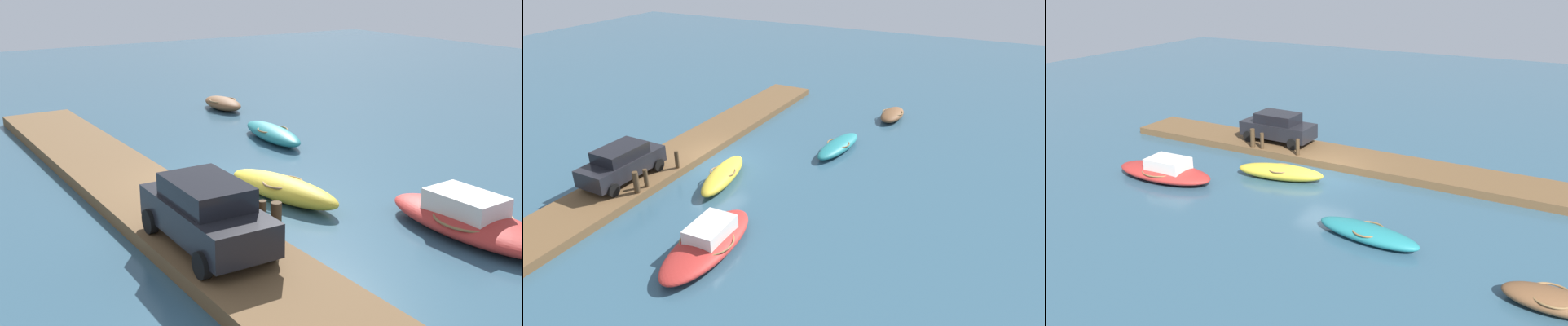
% 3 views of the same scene
% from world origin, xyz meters
% --- Properties ---
extents(ground_plane, '(84.00, 84.00, 0.00)m').
position_xyz_m(ground_plane, '(0.00, 0.00, 0.00)').
color(ground_plane, '#33566B').
extents(dock_platform, '(26.88, 2.98, 0.40)m').
position_xyz_m(dock_platform, '(0.00, -2.24, 0.20)').
color(dock_platform, brown).
rests_on(dock_platform, ground_plane).
extents(motorboat_red, '(5.43, 2.29, 1.13)m').
position_xyz_m(motorboat_red, '(6.72, 4.20, 0.43)').
color(motorboat_red, '#B72D28').
rests_on(motorboat_red, ground_plane).
extents(rowboat_teal, '(4.34, 1.68, 0.62)m').
position_xyz_m(rowboat_teal, '(-4.46, 5.21, 0.31)').
color(rowboat_teal, teal).
rests_on(rowboat_teal, ground_plane).
extents(dinghy_brown, '(2.97, 1.40, 0.62)m').
position_xyz_m(dinghy_brown, '(-11.00, 6.51, 0.32)').
color(dinghy_brown, brown).
rests_on(dinghy_brown, ground_plane).
extents(rowboat_yellow, '(4.56, 2.05, 0.74)m').
position_xyz_m(rowboat_yellow, '(1.70, 1.50, 0.38)').
color(rowboat_yellow, gold).
rests_on(rowboat_yellow, ground_plane).
extents(mooring_post_west, '(0.21, 0.21, 0.91)m').
position_xyz_m(mooring_post_west, '(2.12, -1.00, 0.85)').
color(mooring_post_west, '#47331E').
rests_on(mooring_post_west, dock_platform).
extents(mooring_post_mid_west, '(0.21, 0.21, 0.90)m').
position_xyz_m(mooring_post_mid_west, '(4.39, -1.00, 0.85)').
color(mooring_post_mid_west, '#47331E').
rests_on(mooring_post_mid_west, dock_platform).
extents(mooring_post_mid_east, '(0.27, 0.27, 1.06)m').
position_xyz_m(mooring_post_mid_east, '(5.02, -1.00, 0.93)').
color(mooring_post_mid_east, '#47331E').
rests_on(mooring_post_mid_east, dock_platform).
extents(parked_car, '(4.27, 2.03, 1.69)m').
position_xyz_m(parked_car, '(4.28, -2.54, 1.28)').
color(parked_car, black).
rests_on(parked_car, dock_platform).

